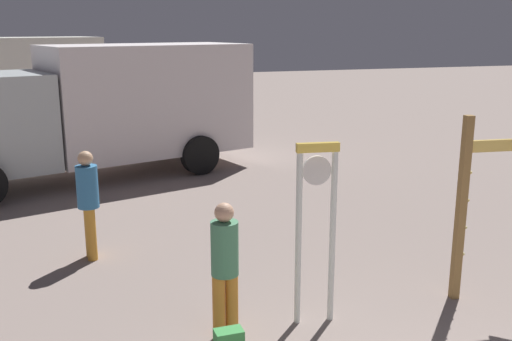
{
  "coord_description": "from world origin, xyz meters",
  "views": [
    {
      "loc": [
        -2.91,
        -2.63,
        3.3
      ],
      "look_at": [
        -0.11,
        5.47,
        1.2
      ],
      "focal_mm": 40.98,
      "sensor_mm": 36.0,
      "label": 1
    }
  ],
  "objects_px": {
    "standing_clock": "(316,216)",
    "arrow_sign": "(487,180)",
    "box_truck_near": "(116,105)",
    "person_near_clock": "(225,264)",
    "person_distant": "(88,199)"
  },
  "relations": [
    {
      "from": "person_distant",
      "to": "box_truck_near",
      "type": "bearing_deg",
      "value": 79.22
    },
    {
      "from": "standing_clock",
      "to": "arrow_sign",
      "type": "relative_size",
      "value": 0.91
    },
    {
      "from": "arrow_sign",
      "to": "person_distant",
      "type": "relative_size",
      "value": 1.43
    },
    {
      "from": "arrow_sign",
      "to": "box_truck_near",
      "type": "relative_size",
      "value": 0.33
    },
    {
      "from": "standing_clock",
      "to": "person_near_clock",
      "type": "relative_size",
      "value": 1.36
    },
    {
      "from": "arrow_sign",
      "to": "person_near_clock",
      "type": "xyz_separation_m",
      "value": [
        -3.29,
        0.04,
        -0.65
      ]
    },
    {
      "from": "standing_clock",
      "to": "arrow_sign",
      "type": "bearing_deg",
      "value": -2.14
    },
    {
      "from": "box_truck_near",
      "to": "standing_clock",
      "type": "bearing_deg",
      "value": -80.45
    },
    {
      "from": "standing_clock",
      "to": "person_near_clock",
      "type": "height_order",
      "value": "standing_clock"
    },
    {
      "from": "person_near_clock",
      "to": "person_distant",
      "type": "height_order",
      "value": "person_distant"
    },
    {
      "from": "arrow_sign",
      "to": "standing_clock",
      "type": "bearing_deg",
      "value": 177.86
    },
    {
      "from": "person_near_clock",
      "to": "person_distant",
      "type": "relative_size",
      "value": 0.96
    },
    {
      "from": "standing_clock",
      "to": "box_truck_near",
      "type": "height_order",
      "value": "box_truck_near"
    },
    {
      "from": "person_distant",
      "to": "person_near_clock",
      "type": "bearing_deg",
      "value": -66.68
    },
    {
      "from": "person_near_clock",
      "to": "standing_clock",
      "type": "bearing_deg",
      "value": 2.22
    }
  ]
}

